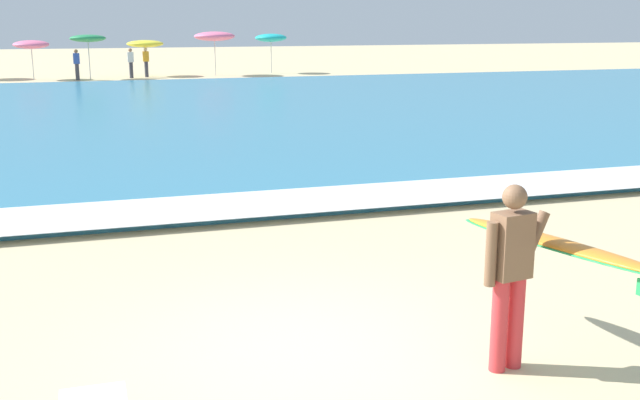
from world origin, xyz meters
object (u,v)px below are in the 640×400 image
(beach_umbrella_2, at_px, (31,45))
(beach_umbrella_6, at_px, (271,38))
(beach_umbrella_3, at_px, (88,38))
(beachgoer_near_row_right, at_px, (146,61))
(beach_umbrella_4, at_px, (145,44))
(beachgoer_near_row_left, at_px, (131,62))
(surfer_with_board, at_px, (533,257))
(beachgoer_near_row_mid, at_px, (77,64))
(beach_umbrella_5, at_px, (214,36))

(beach_umbrella_2, distance_m, beach_umbrella_6, 13.03)
(beach_umbrella_3, xyz_separation_m, beachgoer_near_row_right, (2.97, 0.84, -1.26))
(beach_umbrella_2, xyz_separation_m, beach_umbrella_3, (2.82, -0.67, 0.30))
(beach_umbrella_4, xyz_separation_m, beachgoer_near_row_left, (-0.89, -1.13, -0.92))
(beach_umbrella_6, bearing_deg, surfer_with_board, -100.41)
(beach_umbrella_4, bearing_deg, beachgoer_near_row_left, -128.31)
(surfer_with_board, relative_size, beach_umbrella_3, 1.13)
(surfer_with_board, height_order, beach_umbrella_4, beach_umbrella_4)
(beachgoer_near_row_mid, bearing_deg, beach_umbrella_5, 9.34)
(beachgoer_near_row_right, bearing_deg, beach_umbrella_3, -164.12)
(beachgoer_near_row_left, bearing_deg, beach_umbrella_3, -171.66)
(beachgoer_near_row_left, xyz_separation_m, beachgoer_near_row_mid, (-2.76, -0.67, 0.00))
(beach_umbrella_6, height_order, beachgoer_near_row_left, beach_umbrella_6)
(surfer_with_board, relative_size, beach_umbrella_2, 1.30)
(surfer_with_board, distance_m, beach_umbrella_6, 39.15)
(beach_umbrella_4, bearing_deg, beachgoer_near_row_right, -94.47)
(beach_umbrella_4, bearing_deg, beach_umbrella_5, -8.85)
(beach_umbrella_5, height_order, beachgoer_near_row_mid, beach_umbrella_5)
(beach_umbrella_2, distance_m, beachgoer_near_row_left, 5.04)
(surfer_with_board, bearing_deg, beach_umbrella_2, 98.98)
(beachgoer_near_row_mid, bearing_deg, beachgoer_near_row_right, 18.41)
(beach_umbrella_3, distance_m, beachgoer_near_row_mid, 1.46)
(surfer_with_board, bearing_deg, beachgoer_near_row_right, 90.20)
(beach_umbrella_6, bearing_deg, beachgoer_near_row_right, -172.91)
(beach_umbrella_2, distance_m, beachgoer_near_row_mid, 2.59)
(beach_umbrella_3, height_order, beach_umbrella_6, beach_umbrella_3)
(beach_umbrella_2, height_order, beach_umbrella_3, beach_umbrella_3)
(beach_umbrella_6, distance_m, beachgoer_near_row_left, 8.26)
(beach_umbrella_6, height_order, beachgoer_near_row_mid, beach_umbrella_6)
(beachgoer_near_row_left, bearing_deg, beach_umbrella_5, 6.76)
(beach_umbrella_6, bearing_deg, beachgoer_near_row_left, -169.93)
(beach_umbrella_5, distance_m, beachgoer_near_row_mid, 7.59)
(beach_umbrella_2, bearing_deg, beachgoer_near_row_left, -4.18)
(beach_umbrella_3, relative_size, beach_umbrella_5, 0.96)
(beach_umbrella_4, relative_size, beachgoer_near_row_mid, 1.26)
(beach_umbrella_3, height_order, beachgoer_near_row_mid, beach_umbrella_3)
(beach_umbrella_2, relative_size, beach_umbrella_3, 0.87)
(beach_umbrella_4, xyz_separation_m, beachgoer_near_row_right, (-0.05, -0.60, -0.92))
(beach_umbrella_3, bearing_deg, beach_umbrella_4, 25.54)
(beach_umbrella_3, relative_size, beachgoer_near_row_right, 1.49)
(surfer_with_board, distance_m, beachgoer_near_row_mid, 36.59)
(beach_umbrella_4, xyz_separation_m, beach_umbrella_6, (7.16, 0.30, 0.26))
(beachgoer_near_row_mid, bearing_deg, beachgoer_near_row_left, 13.58)
(beach_umbrella_5, xyz_separation_m, beachgoer_near_row_right, (-3.78, -0.01, -1.31))
(beachgoer_near_row_left, distance_m, beachgoer_near_row_right, 1.00)
(beachgoer_near_row_left, bearing_deg, beachgoer_near_row_mid, -166.42)
(beach_umbrella_6, height_order, beachgoer_near_row_right, beach_umbrella_6)
(beach_umbrella_5, bearing_deg, surfer_with_board, -95.53)
(surfer_with_board, xyz_separation_m, beachgoer_near_row_right, (-0.13, 37.60, -0.19))
(beach_umbrella_6, bearing_deg, beachgoer_near_row_mid, -169.03)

